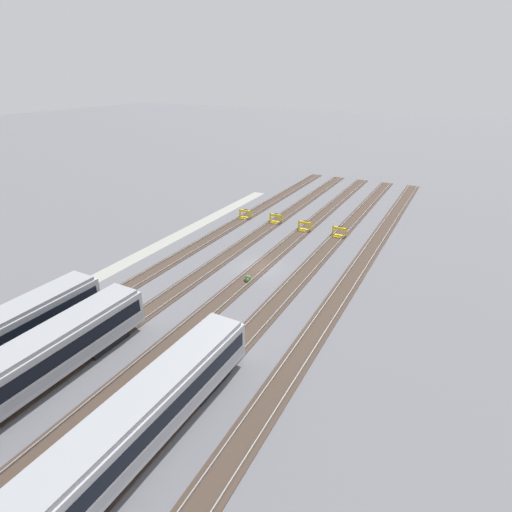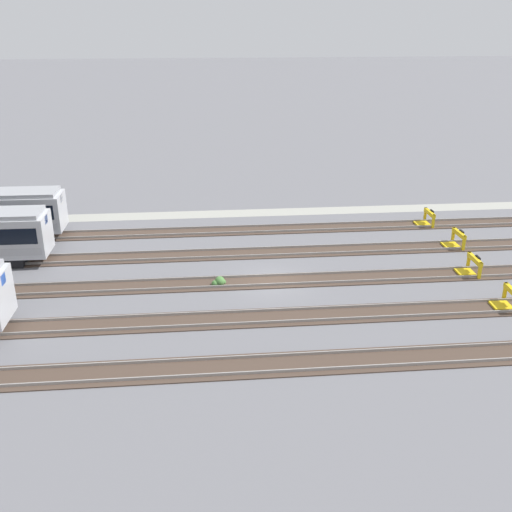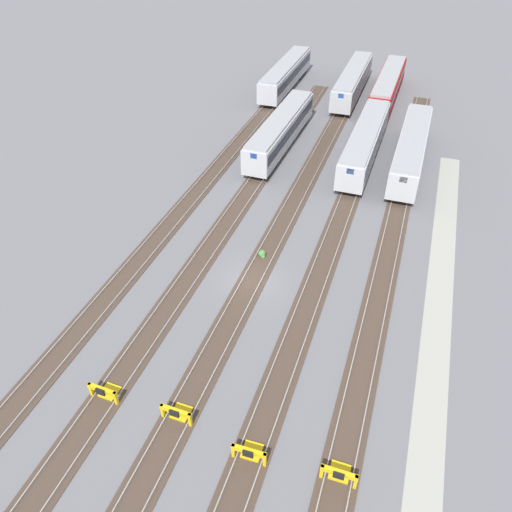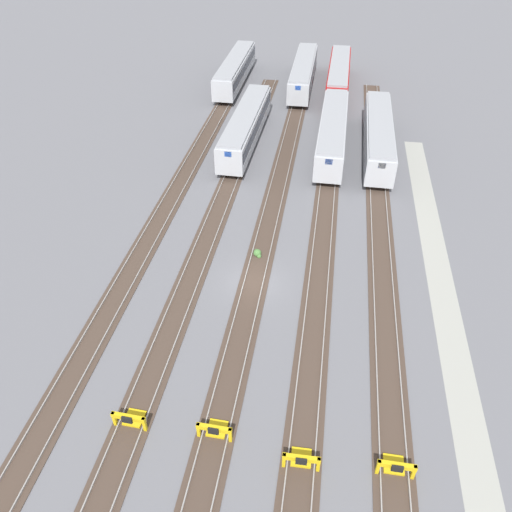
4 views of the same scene
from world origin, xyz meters
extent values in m
plane|color=slate|center=(0.00, 0.00, 0.00)|extent=(400.00, 400.00, 0.00)
cube|color=#9E9E93|center=(0.00, -14.12, 0.00)|extent=(54.00, 2.00, 0.01)
cube|color=#47382D|center=(0.00, -9.74, 0.03)|extent=(90.00, 2.23, 0.06)
cube|color=gray|center=(0.00, -9.02, 0.14)|extent=(90.00, 0.07, 0.15)
cube|color=gray|center=(0.00, -10.45, 0.14)|extent=(90.00, 0.07, 0.15)
cube|color=#47382D|center=(0.00, -4.87, 0.03)|extent=(90.00, 2.23, 0.06)
cube|color=gray|center=(0.00, -4.15, 0.14)|extent=(90.00, 0.07, 0.15)
cube|color=gray|center=(0.00, -5.59, 0.14)|extent=(90.00, 0.07, 0.15)
cube|color=#47382D|center=(0.00, 0.00, 0.03)|extent=(90.00, 2.24, 0.06)
cube|color=gray|center=(0.00, 0.72, 0.14)|extent=(90.00, 0.07, 0.15)
cube|color=gray|center=(0.00, -0.72, 0.14)|extent=(90.00, 0.07, 0.15)
cube|color=#47382D|center=(0.00, 4.87, 0.03)|extent=(90.00, 2.23, 0.06)
cube|color=gray|center=(0.00, 5.59, 0.14)|extent=(90.00, 0.07, 0.15)
cube|color=gray|center=(0.00, 4.15, 0.14)|extent=(90.00, 0.07, 0.15)
cube|color=#47382D|center=(0.00, 9.74, 0.03)|extent=(90.00, 2.23, 0.06)
cube|color=gray|center=(0.00, 10.45, 0.14)|extent=(90.00, 0.07, 0.15)
cube|color=gray|center=(0.00, 9.02, 0.14)|extent=(90.00, 0.07, 0.15)
cube|color=#B7BABF|center=(23.67, 4.82, 2.05)|extent=(18.05, 3.11, 2.70)
cube|color=black|center=(23.67, 4.82, 2.37)|extent=(17.33, 3.14, 1.08)
cube|color=#A8AAAF|center=(23.67, 4.82, 1.29)|extent=(17.69, 3.14, 0.54)
cube|color=#999BA0|center=(23.67, 4.82, 3.55)|extent=(17.50, 2.82, 0.30)
cube|color=blue|center=(14.72, 4.98, 3.05)|extent=(0.09, 0.70, 0.56)
cube|color=black|center=(18.09, 4.92, 0.35)|extent=(3.64, 2.30, 0.70)
cube|color=#B7BABF|center=(23.67, -4.82, 2.05)|extent=(18.02, 2.94, 2.70)
cube|color=black|center=(23.67, -4.82, 2.37)|extent=(17.30, 2.98, 1.08)
cube|color=#A8AAAF|center=(23.67, -4.82, 1.29)|extent=(17.66, 2.97, 0.54)
cube|color=#999BA0|center=(23.67, -4.82, 3.55)|extent=(17.48, 2.66, 0.30)
cube|color=blue|center=(14.71, -4.75, 3.05)|extent=(0.09, 0.70, 0.56)
cube|color=black|center=(18.09, -4.78, 0.35)|extent=(3.62, 2.27, 0.70)
cube|color=blue|center=(14.71, -9.69, 3.05)|extent=(0.09, 0.70, 0.56)
cube|color=black|center=(18.09, -9.72, 0.35)|extent=(3.62, 2.27, 0.70)
cube|color=gold|center=(-13.97, -8.84, 0.57)|extent=(0.18, 0.18, 1.15)
cube|color=gold|center=(-13.97, -10.64, 0.57)|extent=(0.18, 0.18, 1.15)
cube|color=gold|center=(-13.97, -9.74, 1.00)|extent=(0.24, 2.00, 0.30)
cube|color=gold|center=(-13.42, -9.74, 0.09)|extent=(1.10, 1.08, 0.18)
cube|color=black|center=(-14.15, -9.74, 1.00)|extent=(0.12, 0.60, 0.44)
cube|color=gold|center=(-14.39, -3.97, 0.57)|extent=(0.18, 0.18, 1.15)
cube|color=gold|center=(-14.34, -5.77, 0.57)|extent=(0.18, 0.18, 1.15)
cube|color=gold|center=(-14.36, -4.87, 1.00)|extent=(0.29, 2.01, 0.30)
cube|color=gold|center=(-13.81, -4.85, 0.09)|extent=(1.13, 1.11, 0.18)
cube|color=black|center=(-14.54, -4.87, 1.00)|extent=(0.14, 0.60, 0.44)
cube|color=gold|center=(-13.36, 0.90, 0.57)|extent=(0.18, 0.18, 1.15)
cube|color=gold|center=(-13.41, -0.90, 0.57)|extent=(0.18, 0.18, 1.15)
cube|color=gold|center=(-13.38, 0.00, 1.00)|extent=(0.29, 2.00, 0.30)
cube|color=gold|center=(-12.83, -0.01, 0.09)|extent=(1.12, 1.10, 0.18)
cube|color=black|center=(-13.56, 0.00, 1.00)|extent=(0.13, 0.60, 0.44)
cube|color=gold|center=(-13.44, 5.77, 0.57)|extent=(0.19, 0.19, 1.15)
cube|color=gold|center=(-13.51, 3.97, 0.57)|extent=(0.19, 0.19, 1.15)
cube|color=gold|center=(-13.47, 4.87, 1.00)|extent=(0.32, 2.01, 0.30)
cube|color=gold|center=(-12.92, 4.85, 0.09)|extent=(1.14, 1.13, 0.18)
cube|color=black|center=(-13.65, 4.88, 1.00)|extent=(0.15, 0.60, 0.44)
sphere|color=#4C7F3D|center=(3.28, 0.26, 0.28)|extent=(0.64, 0.64, 0.64)
sphere|color=#4C7F3D|center=(3.58, 0.38, 0.18)|extent=(0.44, 0.44, 0.44)
sphere|color=#4C7F3D|center=(3.06, 0.08, 0.14)|extent=(0.36, 0.36, 0.36)
camera|label=1|loc=(35.34, 18.25, 19.68)|focal=28.00mm
camera|label=2|loc=(4.21, 34.48, 15.96)|focal=42.00mm
camera|label=3|loc=(-28.11, -10.01, 25.92)|focal=35.00mm
camera|label=4|loc=(-28.32, -4.74, 25.21)|focal=35.00mm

